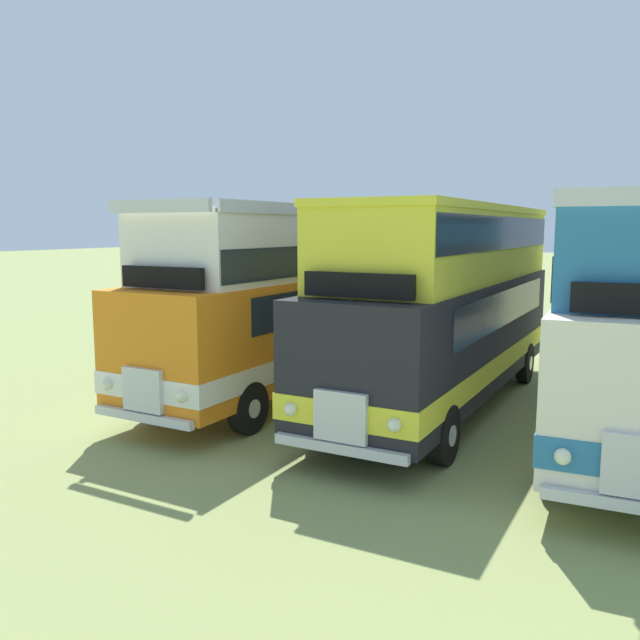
# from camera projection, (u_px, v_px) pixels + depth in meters

# --- Properties ---
(ground_plane) EXTENTS (200.00, 200.00, 0.00)m
(ground_plane) POSITION_uv_depth(u_px,v_px,m) (631.00, 433.00, 12.86)
(ground_plane) COLOR #8C9956
(bus_first_in_row) EXTENTS (2.96, 9.86, 4.52)m
(bus_first_in_row) POSITION_uv_depth(u_px,v_px,m) (287.00, 296.00, 15.94)
(bus_first_in_row) COLOR orange
(bus_first_in_row) RESTS_ON ground
(bus_second_in_row) EXTENTS (2.88, 10.46, 4.49)m
(bus_second_in_row) POSITION_uv_depth(u_px,v_px,m) (447.00, 298.00, 14.54)
(bus_second_in_row) COLOR black
(bus_second_in_row) RESTS_ON ground
(bus_third_in_row) EXTENTS (2.84, 10.42, 4.52)m
(bus_third_in_row) POSITION_uv_depth(u_px,v_px,m) (639.00, 314.00, 12.55)
(bus_third_in_row) COLOR silver
(bus_third_in_row) RESTS_ON ground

